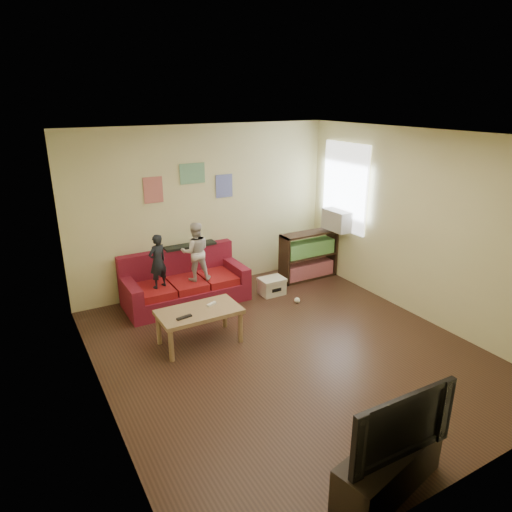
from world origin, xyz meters
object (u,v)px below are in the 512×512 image
child_b (195,252)px  file_box (272,286)px  tv_stand (388,469)px  coffee_table (199,315)px  television (394,420)px  sofa (184,285)px  bookshelf (308,258)px  child_a (158,261)px

child_b → file_box: (1.20, -0.29, -0.72)m
file_box → tv_stand: 4.05m
coffee_table → tv_stand: coffee_table is taller
television → sofa: bearing=92.6°
sofa → bookshelf: 2.30m
sofa → bookshelf: bearing=-4.1°
file_box → tv_stand: tv_stand is taller
child_b → television: child_b is taller
child_a → file_box: bearing=150.4°
bookshelf → tv_stand: size_ratio=0.98×
child_a → tv_stand: (0.57, -4.15, -0.61)m
coffee_table → bookshelf: bookshelf is taller
sofa → bookshelf: bookshelf is taller
sofa → tv_stand: sofa is taller
child_a → coffee_table: size_ratio=0.77×
sofa → coffee_table: 1.37m
child_a → bookshelf: child_a is taller
child_a → child_b: size_ratio=0.89×
child_b → file_box: bearing=-179.4°
sofa → tv_stand: bearing=-88.5°
sofa → child_a: bearing=-159.9°
child_a → bookshelf: (2.74, 0.00, -0.43)m
tv_stand → child_a: bearing=85.7°
tv_stand → television: 0.50m
sofa → television: 4.34m
child_b → tv_stand: bearing=103.8°
sofa → child_a: size_ratio=2.31×
coffee_table → child_a: bearing=97.3°
file_box → bookshelf: bearing=17.5°
child_a → tv_stand: bearing=77.4°
bookshelf → television: television is taller
sofa → child_b: 0.62m
file_box → tv_stand: size_ratio=0.38×
child_a → file_box: 1.94m
child_b → tv_stand: 4.20m
child_b → television: bearing=103.8°
tv_stand → television: size_ratio=1.07×
sofa → television: television is taller
sofa → television: bearing=-88.5°
file_box → coffee_table: bearing=-152.1°
bookshelf → tv_stand: bookshelf is taller
sofa → coffee_table: size_ratio=1.78×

